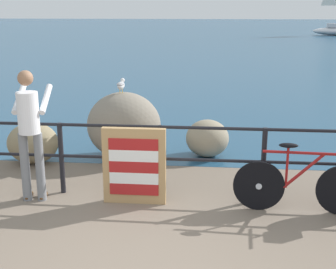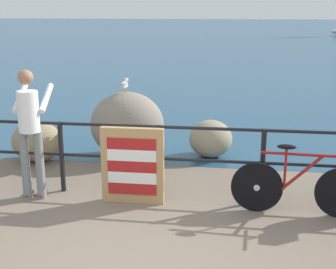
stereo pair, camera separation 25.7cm
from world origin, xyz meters
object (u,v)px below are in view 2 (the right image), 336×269
breakwater_boulder_left (37,141)px  seagull (124,84)px  person_at_railing (30,128)px  breakwater_boulder_main (127,125)px  bicycle (312,181)px  breakwater_boulder_right (211,139)px  folded_deckchair_stack (133,166)px

breakwater_boulder_left → seagull: size_ratio=2.54×
person_at_railing → breakwater_boulder_main: bearing=-29.6°
bicycle → breakwater_boulder_left: bicycle is taller
bicycle → breakwater_boulder_left: bearing=162.6°
breakwater_boulder_main → breakwater_boulder_left: bearing=-163.9°
breakwater_boulder_left → seagull: (1.46, 0.38, 0.95)m
breakwater_boulder_left → bicycle: bearing=-20.4°
person_at_railing → breakwater_boulder_right: (2.32, 2.16, -0.67)m
folded_deckchair_stack → seagull: 2.09m
folded_deckchair_stack → seagull: (-0.52, 1.87, 0.78)m
folded_deckchair_stack → person_at_railing: bearing=-179.0°
folded_deckchair_stack → breakwater_boulder_main: size_ratio=0.82×
breakwater_boulder_main → bicycle: bearing=-35.8°
person_at_railing → breakwater_boulder_right: 3.24m
seagull → person_at_railing: bearing=159.0°
bicycle → seagull: seagull is taller
breakwater_boulder_main → person_at_railing: bearing=-114.4°
folded_deckchair_stack → bicycle: bearing=-2.6°
breakwater_boulder_right → breakwater_boulder_main: bearing=-171.4°
breakwater_boulder_main → breakwater_boulder_left: breakwater_boulder_main is taller
folded_deckchair_stack → breakwater_boulder_right: 2.34m
folded_deckchair_stack → seagull: size_ratio=3.07×
bicycle → breakwater_boulder_right: bicycle is taller
person_at_railing → breakwater_boulder_main: 2.17m
breakwater_boulder_left → breakwater_boulder_right: bearing=12.4°
person_at_railing → folded_deckchair_stack: bearing=-94.2°
breakwater_boulder_right → seagull: size_ratio=2.30×
bicycle → person_at_railing: size_ratio=0.95×
person_at_railing → folded_deckchair_stack: person_at_railing is taller
person_at_railing → breakwater_boulder_right: bearing=-52.3°
breakwater_boulder_right → folded_deckchair_stack: bearing=-113.7°
person_at_railing → seagull: size_ratio=5.26×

